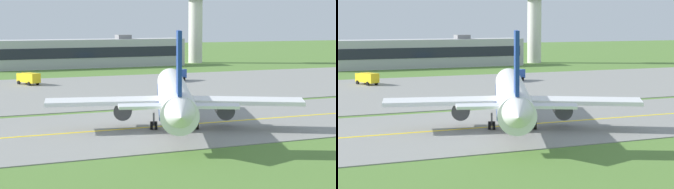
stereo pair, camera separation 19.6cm
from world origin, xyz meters
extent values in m
plane|color=#517A33|center=(0.00, 0.00, 0.00)|extent=(500.00, 500.00, 0.00)
cube|color=gray|center=(0.00, 0.00, 0.05)|extent=(240.00, 28.00, 0.10)
cube|color=gray|center=(10.00, 42.00, 0.05)|extent=(140.00, 52.00, 0.10)
cube|color=yellow|center=(0.00, 0.00, 0.11)|extent=(220.00, 0.60, 0.01)
cylinder|color=white|center=(-0.56, -0.61, 4.20)|extent=(15.90, 33.18, 4.00)
cone|color=white|center=(5.95, 16.38, 4.20)|extent=(4.48, 3.79, 3.80)
cone|color=white|center=(-7.15, -17.80, 4.60)|extent=(4.32, 4.20, 3.40)
cube|color=navy|center=(-0.56, -0.61, 3.70)|extent=(15.00, 30.67, 0.36)
cube|color=#1E232D|center=(5.16, 14.33, 4.90)|extent=(3.82, 2.90, 0.70)
cube|color=white|center=(-9.29, 0.37, 3.70)|extent=(15.69, 8.04, 0.50)
cylinder|color=#47474C|center=(-6.71, 1.52, 2.30)|extent=(3.36, 4.00, 2.30)
cylinder|color=black|center=(-6.13, 3.02, 2.30)|extent=(2.05, 0.98, 2.10)
cube|color=white|center=(6.59, -5.71, 3.70)|extent=(15.45, 11.46, 0.50)
cylinder|color=#47474C|center=(5.43, -3.13, 2.30)|extent=(3.36, 4.00, 2.30)
cylinder|color=black|center=(6.01, -1.63, 2.30)|extent=(2.05, 0.98, 2.10)
cube|color=navy|center=(-5.93, -14.62, 9.45)|extent=(1.95, 4.25, 6.50)
cube|color=white|center=(-8.99, -13.66, 5.00)|extent=(6.42, 3.87, 0.30)
cube|color=white|center=(-3.01, -15.95, 5.00)|extent=(6.44, 4.86, 0.30)
cylinder|color=slate|center=(4.09, 11.53, 1.38)|extent=(0.24, 0.24, 1.65)
cylinder|color=black|center=(4.09, 11.53, 0.55)|extent=(0.72, 1.15, 1.10)
cylinder|color=slate|center=(-3.71, -1.55, 1.38)|extent=(0.24, 0.24, 1.65)
cylinder|color=black|center=(-3.97, -1.45, 0.55)|extent=(0.72, 1.15, 1.10)
cylinder|color=black|center=(-3.45, -1.65, 0.55)|extent=(0.72, 1.15, 1.10)
cylinder|color=slate|center=(1.15, -3.41, 1.38)|extent=(0.24, 0.24, 1.65)
cylinder|color=black|center=(0.89, -3.31, 0.55)|extent=(0.72, 1.15, 1.10)
cylinder|color=black|center=(1.40, -3.51, 0.55)|extent=(0.72, 1.15, 1.10)
cube|color=#264CA5|center=(19.94, 49.48, 1.50)|extent=(2.63, 2.67, 1.80)
cube|color=#1E232D|center=(19.31, 49.04, 1.81)|extent=(1.17, 1.57, 0.81)
cube|color=#264CA5|center=(22.37, 51.23, 1.60)|extent=(4.64, 4.15, 2.00)
cylinder|color=orange|center=(19.94, 49.48, 2.50)|extent=(0.20, 0.20, 0.18)
cylinder|color=black|center=(20.52, 48.67, 0.45)|extent=(0.91, 0.77, 0.90)
cylinder|color=black|center=(19.35, 50.30, 0.45)|extent=(0.91, 0.77, 0.90)
cylinder|color=black|center=(23.67, 50.87, 0.45)|extent=(0.91, 0.77, 0.90)
cylinder|color=black|center=(22.45, 52.58, 0.45)|extent=(0.91, 0.77, 0.90)
cube|color=yellow|center=(-10.95, 57.74, 1.50)|extent=(2.57, 2.47, 1.80)
cube|color=#1E232D|center=(-11.27, 58.44, 1.81)|extent=(1.72, 0.88, 0.81)
cube|color=yellow|center=(-9.70, 55.01, 1.60)|extent=(3.66, 4.69, 2.00)
cylinder|color=orange|center=(-10.95, 57.74, 2.50)|extent=(0.20, 0.20, 0.18)
cylinder|color=black|center=(-11.86, 57.32, 0.45)|extent=(0.65, 0.94, 0.90)
cylinder|color=black|center=(-10.04, 58.16, 0.45)|extent=(0.65, 0.94, 0.90)
cylinder|color=black|center=(-10.30, 53.81, 0.45)|extent=(0.65, 0.94, 0.90)
cylinder|color=black|center=(-8.39, 54.69, 0.45)|extent=(0.65, 0.94, 0.90)
cube|color=#B2B2B7|center=(12.12, 96.08, 4.05)|extent=(59.87, 8.53, 8.10)
cube|color=#1E232D|center=(12.12, 91.76, 4.45)|extent=(57.47, 0.10, 2.91)
cube|color=slate|center=(24.10, 96.08, 8.70)|extent=(4.00, 4.00, 1.20)
cylinder|color=silver|center=(49.62, 100.47, 10.06)|extent=(4.40, 4.40, 20.12)
camera|label=1|loc=(-29.64, -69.30, 13.83)|focal=62.73mm
camera|label=2|loc=(-29.46, -69.37, 13.83)|focal=62.73mm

